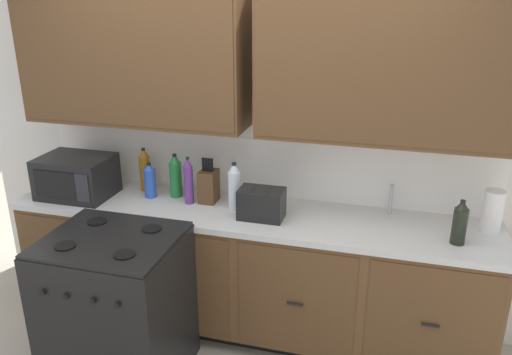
{
  "coord_description": "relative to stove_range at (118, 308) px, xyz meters",
  "views": [
    {
      "loc": [
        0.87,
        -2.63,
        2.29
      ],
      "look_at": [
        0.07,
        0.27,
        1.16
      ],
      "focal_mm": 36.3,
      "sensor_mm": 36.0,
      "label": 1
    }
  ],
  "objects": [
    {
      "name": "wall_unit",
      "position": [
        0.63,
        0.83,
        1.15
      ],
      "size": [
        4.32,
        0.4,
        2.36
      ],
      "color": "white",
      "rests_on": "ground_plane"
    },
    {
      "name": "bottle_green",
      "position": [
        0.08,
        0.74,
        0.59
      ],
      "size": [
        0.08,
        0.08,
        0.3
      ],
      "color": "#237A38",
      "rests_on": "counter_run"
    },
    {
      "name": "bottle_dark",
      "position": [
        1.9,
        0.52,
        0.57
      ],
      "size": [
        0.08,
        0.08,
        0.26
      ],
      "color": "black",
      "rests_on": "counter_run"
    },
    {
      "name": "bottle_violet",
      "position": [
        0.21,
        0.65,
        0.6
      ],
      "size": [
        0.06,
        0.06,
        0.32
      ],
      "color": "#663384",
      "rests_on": "counter_run"
    },
    {
      "name": "toaster",
      "position": [
        0.74,
        0.56,
        0.53
      ],
      "size": [
        0.28,
        0.18,
        0.19
      ],
      "color": "black",
      "rests_on": "counter_run"
    },
    {
      "name": "paper_towel_roll",
      "position": [
        2.1,
        0.73,
        0.57
      ],
      "size": [
        0.12,
        0.12,
        0.26
      ],
      "primitive_type": "cylinder",
      "color": "white",
      "rests_on": "counter_run"
    },
    {
      "name": "sink_faucet",
      "position": [
        1.51,
        0.84,
        0.54
      ],
      "size": [
        0.02,
        0.02,
        0.2
      ],
      "primitive_type": "cylinder",
      "color": "#B2B5BA",
      "rests_on": "counter_run"
    },
    {
      "name": "microwave",
      "position": [
        -0.58,
        0.57,
        0.58
      ],
      "size": [
        0.48,
        0.37,
        0.28
      ],
      "color": "black",
      "rests_on": "counter_run"
    },
    {
      "name": "ground_plane",
      "position": [
        0.63,
        0.33,
        -0.47
      ],
      "size": [
        8.0,
        8.0,
        0.0
      ],
      "primitive_type": "plane",
      "color": "#B2A893"
    },
    {
      "name": "stove_range",
      "position": [
        0.0,
        0.0,
        0.0
      ],
      "size": [
        0.76,
        0.68,
        0.95
      ],
      "color": "black",
      "rests_on": "ground_plane"
    },
    {
      "name": "bottle_amber",
      "position": [
        -0.17,
        0.79,
        0.59
      ],
      "size": [
        0.07,
        0.07,
        0.31
      ],
      "color": "#9E6619",
      "rests_on": "counter_run"
    },
    {
      "name": "bottle_blue",
      "position": [
        -0.08,
        0.68,
        0.56
      ],
      "size": [
        0.08,
        0.08,
        0.25
      ],
      "color": "blue",
      "rests_on": "counter_run"
    },
    {
      "name": "knife_block",
      "position": [
        0.33,
        0.72,
        0.55
      ],
      "size": [
        0.11,
        0.14,
        0.31
      ],
      "color": "#52361E",
      "rests_on": "counter_run"
    },
    {
      "name": "bottle_clear",
      "position": [
        0.53,
        0.65,
        0.59
      ],
      "size": [
        0.08,
        0.08,
        0.32
      ],
      "color": "silver",
      "rests_on": "counter_run"
    },
    {
      "name": "counter_run",
      "position": [
        0.63,
        0.63,
        -0.0
      ],
      "size": [
        3.15,
        0.64,
        0.91
      ],
      "color": "black",
      "rests_on": "ground_plane"
    }
  ]
}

